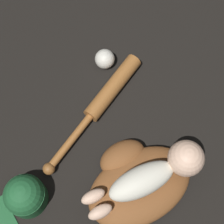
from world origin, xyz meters
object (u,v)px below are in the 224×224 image
Objects in this scene: baseball_cap at (25,196)px; baseball_glove at (137,181)px; baseball_bat at (104,99)px; baby_figure at (158,172)px; baseball at (105,59)px.

baseball_glove is at bearing -44.46° from baseball_cap.
baseball_bat is 2.51× the size of baseball_cap.
baseball_glove reaches higher than baseball_bat.
baseball_glove is at bearing 135.58° from baby_figure.
baby_figure reaches higher than baseball_glove.
baseball is (0.30, 0.37, -0.01)m from baseball_glove.
baby_figure is at bearing -44.42° from baseball_glove.
baby_figure is 0.44m from baseball_cap.
baseball is at bearing 11.54° from baseball_cap.
baby_figure is 0.50m from baseball.
baseball_cap is (-0.56, -0.12, 0.02)m from baseball.
baby_figure reaches higher than baseball_cap.
baseball is at bearing 50.87° from baseball_glove.
baseball_cap is at bearing 135.54° from baby_figure.
baby_figure reaches higher than baseball.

